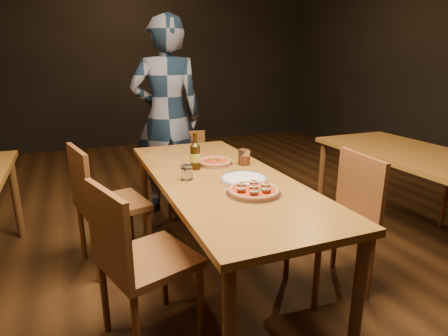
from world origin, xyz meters
name	(u,v)px	position (x,y,z in m)	size (l,w,h in m)	color
ground	(221,278)	(0.00, 0.00, 0.00)	(9.00, 9.00, 0.00)	black
table_main	(221,187)	(0.00, 0.00, 0.68)	(0.80, 2.00, 0.75)	maroon
table_right	(436,167)	(1.70, -0.20, 0.68)	(0.80, 2.00, 0.75)	maroon
chair_main_nw	(149,258)	(-0.55, -0.37, 0.47)	(0.44, 0.44, 0.95)	brown
chair_main_sw	(113,203)	(-0.65, 0.50, 0.48)	(0.45, 0.45, 0.95)	brown
chair_main_e	(329,222)	(0.60, -0.36, 0.47)	(0.44, 0.44, 0.95)	brown
chair_end	(186,174)	(0.11, 1.17, 0.42)	(0.39, 0.39, 0.84)	brown
pizza_meatball	(254,191)	(0.05, -0.37, 0.77)	(0.31, 0.31, 0.06)	#B7B7BF
pizza_margherita	(215,162)	(0.06, 0.28, 0.77)	(0.26, 0.26, 0.03)	#B7B7BF
plate_stack	(244,180)	(0.09, -0.16, 0.76)	(0.28, 0.28, 0.03)	white
beer_bottle	(195,157)	(-0.10, 0.22, 0.84)	(0.07, 0.07, 0.25)	black
water_glass	(187,172)	(-0.22, 0.02, 0.80)	(0.07, 0.07, 0.09)	white
amber_glass	(244,157)	(0.26, 0.20, 0.80)	(0.09, 0.09, 0.11)	#913310
diner	(167,117)	(0.00, 1.40, 0.93)	(0.68, 0.45, 1.87)	black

